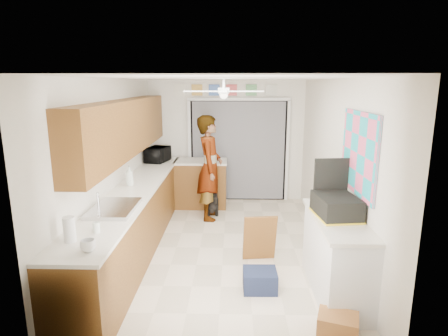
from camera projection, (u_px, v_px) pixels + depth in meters
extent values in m
plane|color=beige|center=(223.00, 248.00, 5.66)|extent=(5.00, 5.00, 0.00)
plane|color=white|center=(223.00, 78.00, 5.11)|extent=(5.00, 5.00, 0.00)
plane|color=white|center=(227.00, 141.00, 7.82)|extent=(3.20, 0.00, 3.20)
plane|color=white|center=(215.00, 237.00, 2.95)|extent=(3.20, 0.00, 3.20)
plane|color=white|center=(113.00, 167.00, 5.42)|extent=(0.00, 5.00, 5.00)
plane|color=white|center=(335.00, 168.00, 5.34)|extent=(0.00, 5.00, 5.00)
cube|color=brown|center=(137.00, 219.00, 5.59)|extent=(0.60, 4.80, 0.90)
cube|color=white|center=(136.00, 189.00, 5.49)|extent=(0.62, 4.80, 0.04)
cube|color=brown|center=(126.00, 127.00, 5.49)|extent=(0.32, 4.00, 0.80)
cube|color=silver|center=(114.00, 209.00, 4.51)|extent=(0.50, 0.76, 0.06)
cylinder|color=silver|center=(98.00, 201.00, 4.49)|extent=(0.03, 0.03, 0.22)
cube|color=brown|center=(201.00, 184.00, 7.52)|extent=(1.00, 0.60, 0.90)
cube|color=white|center=(201.00, 161.00, 7.42)|extent=(1.04, 0.64, 0.04)
cube|color=black|center=(238.00, 151.00, 7.83)|extent=(2.00, 0.06, 2.10)
cube|color=gray|center=(238.00, 151.00, 7.79)|extent=(1.90, 0.03, 2.05)
cube|color=white|center=(190.00, 151.00, 7.83)|extent=(0.06, 0.04, 2.10)
cube|color=white|center=(287.00, 151.00, 7.78)|extent=(0.06, 0.04, 2.10)
cube|color=white|center=(239.00, 99.00, 7.56)|extent=(2.10, 0.04, 0.06)
cube|color=gold|center=(197.00, 90.00, 7.57)|extent=(0.22, 0.02, 0.22)
cube|color=#4B72C8|center=(214.00, 90.00, 7.57)|extent=(0.22, 0.02, 0.22)
cube|color=#D95156|center=(232.00, 90.00, 7.56)|extent=(0.22, 0.02, 0.22)
cube|color=#60A868|center=(251.00, 90.00, 7.55)|extent=(0.22, 0.02, 0.22)
cube|color=silver|center=(271.00, 90.00, 7.54)|extent=(0.22, 0.02, 0.22)
cube|color=silver|center=(180.00, 90.00, 7.58)|extent=(0.22, 0.02, 0.26)
cube|color=white|center=(336.00, 257.00, 4.36)|extent=(0.50, 1.40, 0.90)
cube|color=white|center=(338.00, 219.00, 4.25)|extent=(0.54, 1.44, 0.04)
cube|color=#F35984|center=(359.00, 153.00, 4.28)|extent=(0.03, 1.15, 0.95)
cube|color=white|center=(224.00, 91.00, 5.34)|extent=(1.14, 1.14, 0.24)
imported|color=black|center=(158.00, 154.00, 7.26)|extent=(0.47, 0.59, 0.29)
imported|color=silver|center=(129.00, 176.00, 5.56)|extent=(0.14, 0.14, 0.30)
imported|color=white|center=(88.00, 246.00, 3.38)|extent=(0.17, 0.17, 0.11)
cylinder|color=silver|center=(96.00, 227.00, 3.82)|extent=(0.08, 0.08, 0.11)
cylinder|color=white|center=(69.00, 229.00, 3.58)|extent=(0.13, 0.13, 0.25)
cube|color=black|center=(336.00, 206.00, 4.26)|extent=(0.49, 0.62, 0.25)
cube|color=yellow|center=(335.00, 215.00, 4.29)|extent=(0.51, 0.63, 0.02)
cube|color=black|center=(331.00, 179.00, 4.49)|extent=(0.42, 0.08, 0.50)
cube|color=#A36533|center=(338.00, 326.00, 3.64)|extent=(0.45, 0.39, 0.24)
cube|color=#151D36|center=(260.00, 280.00, 4.49)|extent=(0.41, 0.34, 0.24)
cube|color=brown|center=(260.00, 238.00, 5.17)|extent=(0.47, 0.23, 0.68)
imported|color=white|center=(210.00, 168.00, 6.73)|extent=(0.47, 0.70, 1.89)
cube|color=black|center=(213.00, 201.00, 7.12)|extent=(0.29, 0.64, 0.50)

